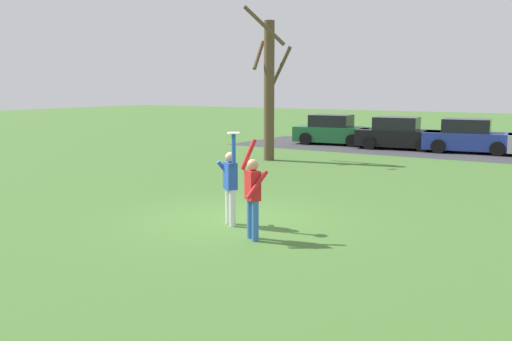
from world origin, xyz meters
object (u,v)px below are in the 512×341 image
(parked_car_black, at_px, (398,134))
(bare_tree_tall, at_px, (269,87))
(frisbee_disc, at_px, (234,133))
(person_catcher, at_px, (230,182))
(parked_car_blue, at_px, (468,137))
(person_defender, at_px, (253,192))
(parked_car_green, at_px, (333,131))

(parked_car_black, bearing_deg, bare_tree_tall, -121.75)
(frisbee_disc, relative_size, parked_car_black, 0.06)
(person_catcher, bearing_deg, parked_car_blue, 120.02)
(person_defender, xyz_separation_m, bare_tree_tall, (-6.15, 10.80, 2.09))
(parked_car_blue, bearing_deg, bare_tree_tall, -139.01)
(parked_car_blue, bearing_deg, parked_car_green, 171.61)
(person_defender, distance_m, frisbee_disc, 1.55)
(person_catcher, height_order, parked_car_blue, person_catcher)
(person_catcher, distance_m, frisbee_disc, 1.13)
(person_catcher, distance_m, parked_car_black, 17.31)
(parked_car_green, distance_m, parked_car_blue, 7.00)
(parked_car_green, height_order, parked_car_blue, same)
(person_defender, xyz_separation_m, parked_car_blue, (0.37, 18.16, -0.25))
(person_defender, relative_size, parked_car_black, 0.48)
(frisbee_disc, height_order, parked_car_green, frisbee_disc)
(person_catcher, height_order, parked_car_black, person_catcher)
(parked_car_blue, relative_size, bare_tree_tall, 0.68)
(person_defender, distance_m, parked_car_green, 19.43)
(frisbee_disc, height_order, parked_car_black, frisbee_disc)
(person_defender, xyz_separation_m, parked_car_black, (-2.92, 17.96, -0.25))
(person_defender, height_order, parked_car_blue, person_defender)
(frisbee_disc, xyz_separation_m, parked_car_green, (-5.73, 17.65, -1.37))
(person_catcher, bearing_deg, person_defender, 0.00)
(person_defender, xyz_separation_m, parked_car_green, (-6.62, 18.27, -0.25))
(frisbee_disc, bearing_deg, person_defender, -34.76)
(person_catcher, xyz_separation_m, parked_car_green, (-5.55, 17.52, -0.25))
(person_catcher, distance_m, bare_tree_tall, 11.45)
(frisbee_disc, bearing_deg, bare_tree_tall, 117.32)
(person_catcher, xyz_separation_m, parked_car_black, (-1.85, 17.21, -0.25))
(parked_car_black, height_order, parked_car_blue, same)
(frisbee_disc, xyz_separation_m, bare_tree_tall, (-5.26, 10.18, 0.98))
(bare_tree_tall, bearing_deg, person_defender, -60.34)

